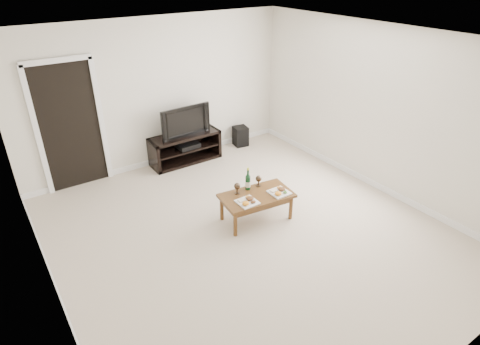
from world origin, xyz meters
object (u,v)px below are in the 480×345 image
Objects in this scene: television at (183,120)px; coffee_table at (256,207)px; media_console at (185,148)px; subwoofer at (240,136)px.

television reaches higher than coffee_table.
coffee_table is at bearing -90.84° from media_console.
subwoofer is at bearing -1.30° from television.
media_console is 1.28m from subwoofer.
coffee_table is (-0.03, -2.28, -0.07)m from media_console.
media_console reaches higher than subwoofer.
media_console is 1.37× the size of television.
media_console is 0.55m from television.
coffee_table is at bearing -93.90° from television.
subwoofer is at bearing 60.54° from coffee_table.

